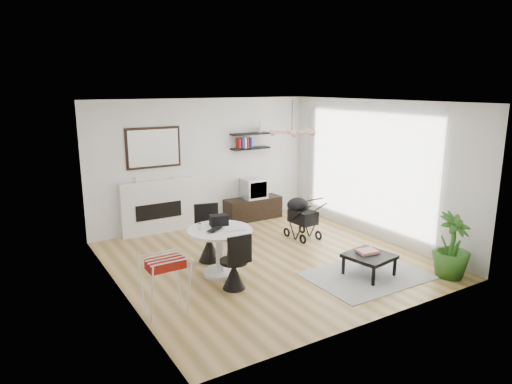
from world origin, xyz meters
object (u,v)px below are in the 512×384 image
coffee_table (369,257)px  potted_plant (452,246)px  stroller (301,219)px  crt_tv (254,188)px  fireplace (157,200)px  tv_console (253,208)px  dining_table (220,245)px  drying_rack (165,284)px

coffee_table → potted_plant: potted_plant is taller
stroller → crt_tv: bearing=92.3°
fireplace → stroller: (2.33, -1.76, -0.31)m
coffee_table → potted_plant: 1.29m
tv_console → coffee_table: bearing=-90.7°
dining_table → potted_plant: (3.07, -1.96, 0.01)m
crt_tv → stroller: bearing=-84.9°
drying_rack → fireplace: bearing=71.2°
crt_tv → potted_plant: 4.48m
drying_rack → stroller: (3.41, 1.61, -0.05)m
fireplace → tv_console: (2.17, -0.16, -0.44)m
drying_rack → tv_console: bearing=43.6°
crt_tv → fireplace: bearing=175.7°
fireplace → crt_tv: size_ratio=4.26×
fireplace → crt_tv: (2.19, -0.16, 0.02)m
potted_plant → fireplace: bearing=125.2°
coffee_table → potted_plant: bearing=-32.8°
crt_tv → dining_table: bearing=-130.7°
fireplace → tv_console: bearing=-4.3°
crt_tv → drying_rack: 4.59m
fireplace → coffee_table: 4.40m
dining_table → tv_console: bearing=49.6°
tv_console → potted_plant: 4.49m
drying_rack → stroller: stroller is taller
fireplace → coffee_table: (2.12, -3.83, -0.37)m
tv_console → potted_plant: bearing=-76.8°
stroller → potted_plant: bearing=-75.5°
stroller → potted_plant: 2.90m
stroller → coffee_table: 2.09m
fireplace → potted_plant: (3.19, -4.52, -0.17)m
dining_table → drying_rack: 1.45m
tv_console → drying_rack: 4.57m
coffee_table → drying_rack: bearing=171.7°
tv_console → coffee_table: size_ratio=1.70×
coffee_table → tv_console: bearing=89.3°
stroller → coffee_table: (-0.21, -2.08, -0.06)m
tv_console → crt_tv: bearing=-9.8°
potted_plant → coffee_table: bearing=147.2°
stroller → coffee_table: size_ratio=1.16×
coffee_table → dining_table: bearing=147.5°
tv_console → stroller: 1.61m
tv_console → crt_tv: 0.47m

